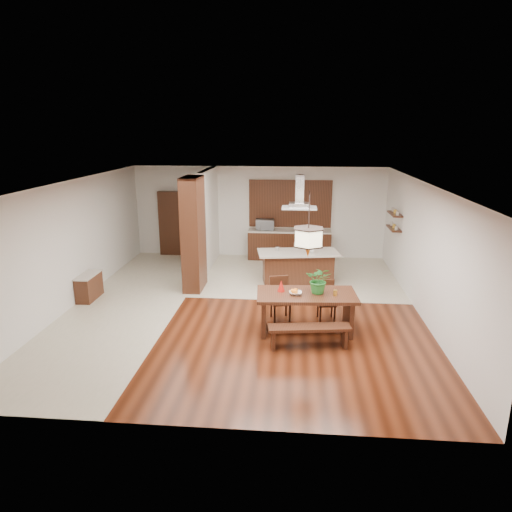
# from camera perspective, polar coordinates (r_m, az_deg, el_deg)

# --- Properties ---
(room_shell) EXTENTS (9.00, 9.04, 2.92)m
(room_shell) POSITION_cam_1_polar(r_m,az_deg,el_deg) (10.17, -1.69, 4.45)
(room_shell) COLOR #3A170A
(room_shell) RESTS_ON ground
(tile_hallway) EXTENTS (2.50, 9.00, 0.01)m
(tile_hallway) POSITION_cam_1_polar(r_m,az_deg,el_deg) (11.39, -15.55, -5.68)
(tile_hallway) COLOR beige
(tile_hallway) RESTS_ON ground
(tile_kitchen) EXTENTS (5.50, 4.00, 0.01)m
(tile_kitchen) POSITION_cam_1_polar(r_m,az_deg,el_deg) (13.05, 5.11, -2.42)
(tile_kitchen) COLOR beige
(tile_kitchen) RESTS_ON ground
(soffit_band) EXTENTS (8.00, 9.00, 0.02)m
(soffit_band) POSITION_cam_1_polar(r_m,az_deg,el_deg) (10.05, -1.73, 9.06)
(soffit_band) COLOR #37160D
(soffit_band) RESTS_ON room_shell
(partition_pier) EXTENTS (0.45, 1.00, 2.90)m
(partition_pier) POSITION_cam_1_polar(r_m,az_deg,el_deg) (11.69, -7.83, 2.72)
(partition_pier) COLOR black
(partition_pier) RESTS_ON ground
(partition_stub) EXTENTS (0.18, 2.40, 2.90)m
(partition_stub) POSITION_cam_1_polar(r_m,az_deg,el_deg) (13.70, -5.92, 4.68)
(partition_stub) COLOR silver
(partition_stub) RESTS_ON ground
(hallway_console) EXTENTS (0.37, 0.88, 0.63)m
(hallway_console) POSITION_cam_1_polar(r_m,az_deg,el_deg) (11.86, -20.14, -3.63)
(hallway_console) COLOR black
(hallway_console) RESTS_ON ground
(hallway_doorway) EXTENTS (1.10, 0.20, 2.10)m
(hallway_doorway) POSITION_cam_1_polar(r_m,az_deg,el_deg) (15.12, -9.96, 4.01)
(hallway_doorway) COLOR black
(hallway_doorway) RESTS_ON ground
(rear_counter) EXTENTS (2.60, 0.62, 0.95)m
(rear_counter) POSITION_cam_1_polar(r_m,az_deg,el_deg) (14.55, 4.18, 1.44)
(rear_counter) COLOR black
(rear_counter) RESTS_ON ground
(kitchen_window) EXTENTS (2.60, 0.08, 1.50)m
(kitchen_window) POSITION_cam_1_polar(r_m,az_deg,el_deg) (14.55, 4.29, 6.56)
(kitchen_window) COLOR brown
(kitchen_window) RESTS_ON room_shell
(shelf_lower) EXTENTS (0.26, 0.90, 0.04)m
(shelf_lower) POSITION_cam_1_polar(r_m,az_deg,el_deg) (13.07, 16.84, 3.33)
(shelf_lower) COLOR black
(shelf_lower) RESTS_ON room_shell
(shelf_upper) EXTENTS (0.26, 0.90, 0.04)m
(shelf_upper) POSITION_cam_1_polar(r_m,az_deg,el_deg) (13.00, 16.98, 5.05)
(shelf_upper) COLOR black
(shelf_upper) RESTS_ON room_shell
(dining_table) EXTENTS (2.06, 1.13, 0.83)m
(dining_table) POSITION_cam_1_polar(r_m,az_deg,el_deg) (9.36, 6.30, -5.93)
(dining_table) COLOR black
(dining_table) RESTS_ON ground
(dining_bench) EXTENTS (1.59, 0.55, 0.44)m
(dining_bench) POSITION_cam_1_polar(r_m,az_deg,el_deg) (8.85, 6.64, -10.00)
(dining_bench) COLOR black
(dining_bench) RESTS_ON ground
(dining_chair_left) EXTENTS (0.51, 0.51, 0.94)m
(dining_chair_left) POSITION_cam_1_polar(r_m,az_deg,el_deg) (9.94, 3.09, -5.39)
(dining_chair_left) COLOR black
(dining_chair_left) RESTS_ON ground
(dining_chair_right) EXTENTS (0.43, 0.43, 0.87)m
(dining_chair_right) POSITION_cam_1_polar(r_m,az_deg,el_deg) (10.04, 8.81, -5.57)
(dining_chair_right) COLOR black
(dining_chair_right) RESTS_ON ground
(pendant_lantern) EXTENTS (0.64, 0.64, 1.31)m
(pendant_lantern) POSITION_cam_1_polar(r_m,az_deg,el_deg) (8.89, 6.61, 3.92)
(pendant_lantern) COLOR beige
(pendant_lantern) RESTS_ON room_shell
(foliage_plant) EXTENTS (0.59, 0.54, 0.56)m
(foliage_plant) POSITION_cam_1_polar(r_m,az_deg,el_deg) (9.23, 7.91, -2.97)
(foliage_plant) COLOR #257129
(foliage_plant) RESTS_ON dining_table
(fruit_bowl) EXTENTS (0.26, 0.26, 0.06)m
(fruit_bowl) POSITION_cam_1_polar(r_m,az_deg,el_deg) (9.18, 4.97, -4.64)
(fruit_bowl) COLOR beige
(fruit_bowl) RESTS_ON dining_table
(napkin_cone) EXTENTS (0.18, 0.18, 0.23)m
(napkin_cone) POSITION_cam_1_polar(r_m,az_deg,el_deg) (9.31, 3.17, -3.75)
(napkin_cone) COLOR #B9150D
(napkin_cone) RESTS_ON dining_table
(gold_ornament) EXTENTS (0.10, 0.10, 0.11)m
(gold_ornament) POSITION_cam_1_polar(r_m,az_deg,el_deg) (9.22, 9.88, -4.56)
(gold_ornament) COLOR gold
(gold_ornament) RESTS_ON dining_table
(kitchen_island) EXTENTS (2.24, 1.23, 0.88)m
(kitchen_island) POSITION_cam_1_polar(r_m,az_deg,el_deg) (12.34, 5.24, -1.33)
(kitchen_island) COLOR black
(kitchen_island) RESTS_ON ground
(range_hood) EXTENTS (0.90, 0.55, 0.87)m
(range_hood) POSITION_cam_1_polar(r_m,az_deg,el_deg) (11.91, 5.48, 7.99)
(range_hood) COLOR silver
(range_hood) RESTS_ON room_shell
(island_cup) EXTENTS (0.16, 0.16, 0.10)m
(island_cup) POSITION_cam_1_polar(r_m,az_deg,el_deg) (12.12, 7.01, 0.66)
(island_cup) COLOR white
(island_cup) RESTS_ON kitchen_island
(microwave) EXTENTS (0.61, 0.44, 0.32)m
(microwave) POSITION_cam_1_polar(r_m,az_deg,el_deg) (14.45, 1.11, 3.96)
(microwave) COLOR silver
(microwave) RESTS_ON rear_counter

